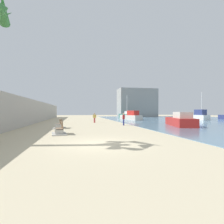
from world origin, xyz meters
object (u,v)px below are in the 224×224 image
object	(u,v)px
person_walking	(95,117)
boat_nearest	(180,120)
boat_mid_bay	(128,115)
boat_outer	(198,116)
boat_far_left	(131,116)
person_standing	(124,118)
bench_near	(59,131)
boat_distant	(202,115)
bench_far	(59,126)

from	to	relation	value
person_walking	boat_nearest	world-z (taller)	boat_nearest
boat_mid_bay	boat_outer	distance (m)	18.53
boat_outer	boat_nearest	size ratio (longest dim) A/B	0.63
boat_far_left	boat_outer	distance (m)	14.01
person_standing	boat_nearest	world-z (taller)	boat_nearest
bench_near	person_standing	distance (m)	10.75
boat_nearest	boat_far_left	bearing A→B (deg)	94.49
person_walking	boat_far_left	xyz separation A→B (m)	(8.45, 7.87, -0.13)
bench_near	boat_outer	distance (m)	32.38
person_standing	person_walking	bearing A→B (deg)	117.30
person_standing	boat_nearest	size ratio (longest dim) A/B	0.22
bench_near	boat_distant	bearing A→B (deg)	39.04
bench_near	person_walking	xyz separation A→B (m)	(4.18, 13.95, 0.65)
boat_distant	boat_nearest	bearing A→B (deg)	-131.97
person_walking	bench_near	bearing A→B (deg)	-106.66
bench_near	bench_far	bearing A→B (deg)	95.02
boat_outer	boat_nearest	xyz separation A→B (m)	(-12.40, -13.41, -0.13)
boat_outer	boat_mid_bay	bearing A→B (deg)	126.06
boat_distant	boat_nearest	distance (m)	28.97
bench_near	bench_far	xyz separation A→B (m)	(-0.47, 5.31, 0.00)
boat_far_left	bench_far	bearing A→B (deg)	-128.42
bench_near	boat_distant	xyz separation A→B (m)	(33.28, 26.99, 0.59)
bench_far	boat_distant	bearing A→B (deg)	32.72
bench_far	bench_near	bearing A→B (deg)	-84.98
person_standing	boat_mid_bay	xyz separation A→B (m)	(8.07, 26.01, -0.20)
boat_mid_bay	person_walking	bearing A→B (deg)	-119.45
boat_far_left	boat_distant	world-z (taller)	boat_distant
bench_far	boat_outer	bearing A→B (deg)	26.84
boat_nearest	person_standing	bearing A→B (deg)	160.12
boat_outer	boat_far_left	bearing A→B (deg)	167.81
boat_distant	person_standing	bearing A→B (deg)	-143.55
person_standing	boat_outer	size ratio (longest dim) A/B	0.35
person_standing	boat_far_left	bearing A→B (deg)	69.29
boat_mid_bay	boat_outer	size ratio (longest dim) A/B	1.37
boat_distant	boat_far_left	bearing A→B (deg)	-165.94
person_walking	person_standing	size ratio (longest dim) A/B	0.95
boat_nearest	boat_distant	bearing A→B (deg)	48.03
boat_far_left	person_standing	bearing A→B (deg)	-110.71
bench_near	boat_outer	bearing A→B (deg)	35.63
bench_far	boat_far_left	xyz separation A→B (m)	(13.09, 16.51, 0.52)
boat_mid_bay	boat_nearest	world-z (taller)	boat_mid_bay
bench_far	boat_mid_bay	distance (m)	32.65
person_standing	bench_far	bearing A→B (deg)	-162.11
bench_far	boat_far_left	size ratio (longest dim) A/B	0.33
bench_near	person_walking	world-z (taller)	person_walking
boat_distant	boat_mid_bay	bearing A→B (deg)	159.03
boat_outer	boat_nearest	world-z (taller)	boat_outer
person_standing	boat_distant	bearing A→B (deg)	36.45
person_walking	boat_far_left	distance (m)	11.55
bench_near	boat_mid_bay	world-z (taller)	boat_mid_bay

